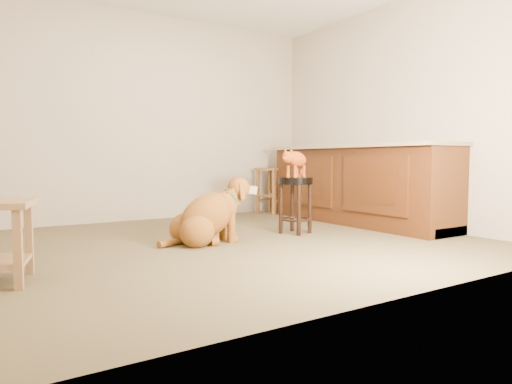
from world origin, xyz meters
TOP-DOWN VIEW (x-y plane):
  - floor at (0.00, 0.00)m, footprint 4.50×4.00m
  - room_shell at (0.00, 0.00)m, footprint 4.54×4.04m
  - cabinet_run at (1.94, 0.30)m, footprint 0.70×2.56m
  - padded_stool at (0.86, 0.09)m, footprint 0.39×0.39m
  - wood_stool at (1.67, 1.70)m, footprint 0.45×0.45m
  - golden_retriever at (-0.17, 0.07)m, footprint 1.01×0.50m
  - tabby_kitten at (0.85, 0.09)m, footprint 0.46×0.32m

SIDE VIEW (x-z plane):
  - floor at x=0.00m, z-range -0.01..0.01m
  - golden_retriever at x=-0.17m, z-range -0.08..0.56m
  - wood_stool at x=1.67m, z-range 0.01..0.66m
  - padded_stool at x=0.86m, z-range 0.12..0.70m
  - cabinet_run at x=1.94m, z-range -0.03..0.91m
  - tabby_kitten at x=0.85m, z-range 0.60..0.92m
  - room_shell at x=0.00m, z-range 0.37..2.99m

